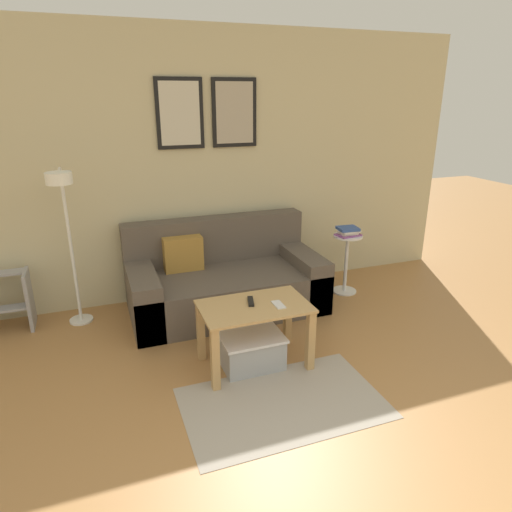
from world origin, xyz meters
The scene contains 11 objects.
wall_back centered at (0.00, 3.37, 1.28)m, with size 5.60×0.09×2.55m.
area_rug centered at (0.05, 1.36, 0.00)m, with size 1.33×0.81×0.01m, color #A39989.
couch centered at (0.11, 2.91, 0.27)m, with size 1.78×0.91×0.82m.
coffee_table centered at (0.04, 1.88, 0.38)m, with size 0.80×0.49×0.49m.
storage_bin centered at (0.01, 1.86, 0.13)m, with size 0.47×0.35×0.26m.
floor_lamp centered at (-1.20, 2.88, 1.03)m, with size 0.20×0.50×1.40m.
side_table centered at (1.38, 2.82, 0.36)m, with size 0.29×0.29×0.62m.
book_stack centered at (1.38, 2.81, 0.66)m, with size 0.26×0.19×0.09m.
remote_control centered at (0.03, 1.93, 0.50)m, with size 0.04×0.15×0.02m, color black.
cell_phone centered at (0.21, 1.82, 0.50)m, with size 0.07×0.14×0.01m, color silver.
step_stool centered at (-1.80, 3.14, 0.28)m, with size 0.43×0.30×0.51m.
Camera 1 is at (-0.99, -0.96, 1.95)m, focal length 32.00 mm.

